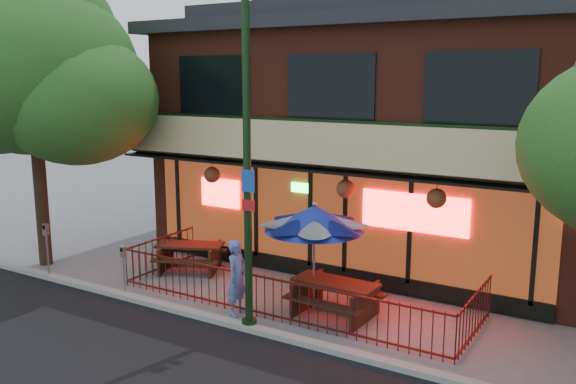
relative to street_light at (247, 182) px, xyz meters
name	(u,v)px	position (x,y,z in m)	size (l,w,h in m)	color
ground	(260,322)	(0.00, 0.40, -3.15)	(80.00, 80.00, 0.00)	gray
curb	(247,327)	(0.00, -0.10, -3.09)	(80.00, 0.25, 0.12)	#999993
restaurant_building	(389,114)	(0.00, 7.51, 0.98)	(12.96, 9.49, 8.05)	maroon
patio_fence	(272,287)	(0.00, 0.91, -2.52)	(8.44, 2.62, 1.00)	#4B1310
street_light	(247,182)	(0.00, 0.00, 0.00)	(0.43, 0.32, 7.00)	black
street_tree_left	(34,60)	(-7.46, 0.79, 2.52)	(5.60, 5.60, 8.05)	#35281A
picnic_table_left	(190,253)	(-3.59, 2.35, -2.65)	(2.20, 1.99, 0.77)	#3C2115
picnic_table_right	(335,293)	(1.24, 1.55, -2.62)	(1.94, 1.52, 0.81)	#381F13
patio_umbrella	(314,218)	(0.69, 1.56, -0.99)	(2.22, 2.22, 2.54)	gray
pedestrian	(237,278)	(-0.66, 0.50, -2.29)	(0.63, 0.41, 1.72)	#5B72B7
parking_meter_near	(123,263)	(-3.66, 0.00, -2.30)	(0.12, 0.11, 1.25)	#989BA0
parking_meter_far	(47,242)	(-6.36, -0.08, -2.15)	(0.15, 0.14, 1.48)	gray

